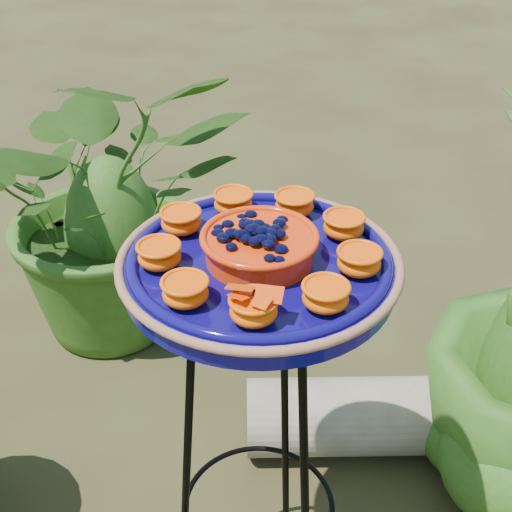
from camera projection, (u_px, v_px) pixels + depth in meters
name	position (u px, v px, depth m)	size (l,w,h in m)	color
tripod_stand	(259.00, 428.00, 1.24)	(0.30, 0.32, 0.80)	black
feeder_dish	(259.00, 260.00, 1.05)	(0.42, 0.42, 0.10)	#0C0754
driftwood_log	(364.00, 416.00, 1.79)	(0.20, 0.20, 0.59)	tan
shrub_back_left	(109.00, 197.00, 2.04)	(0.79, 0.68, 0.88)	#264F15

